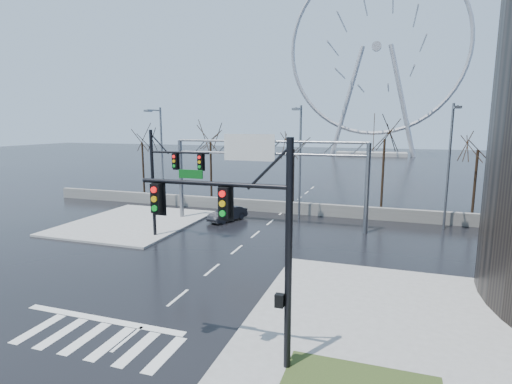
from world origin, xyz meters
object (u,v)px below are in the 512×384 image
at_px(ferris_wheel, 376,54).
at_px(car, 227,214).
at_px(signal_mast_far, 166,174).
at_px(sign_gantry, 263,164).
at_px(signal_mast_near, 249,231).

distance_m(ferris_wheel, car, 84.08).
bearing_deg(signal_mast_far, sign_gantry, 47.53).
xyz_separation_m(signal_mast_near, signal_mast_far, (-11.01, 13.00, -0.04)).
distance_m(signal_mast_far, car, 7.95).
bearing_deg(signal_mast_near, sign_gantry, 106.19).
bearing_deg(car, signal_mast_far, -86.98).
height_order(sign_gantry, ferris_wheel, ferris_wheel).
xyz_separation_m(signal_mast_near, sign_gantry, (-5.52, 19.00, 0.31)).
relative_size(signal_mast_near, sign_gantry, 0.49).
distance_m(signal_mast_far, sign_gantry, 8.14).
relative_size(signal_mast_near, car, 2.07).
height_order(signal_mast_near, ferris_wheel, ferris_wheel).
relative_size(signal_mast_far, car, 2.07).
bearing_deg(signal_mast_near, signal_mast_far, 130.26).
distance_m(signal_mast_far, ferris_wheel, 89.30).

